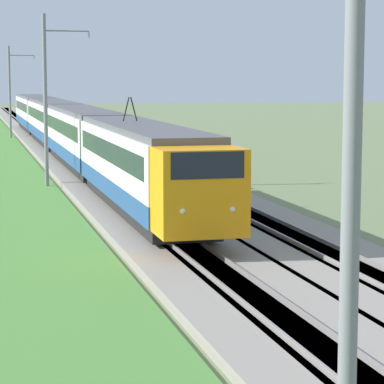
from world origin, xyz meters
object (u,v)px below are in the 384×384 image
object	(u,v)px
catenary_mast_near	(355,213)
catenary_mast_far	(10,91)
passenger_train	(66,126)
catenary_mast_mid	(46,99)

from	to	relation	value
catenary_mast_near	catenary_mast_far	bearing A→B (deg)	0.00
passenger_train	catenary_mast_near	distance (m)	58.06
passenger_train	catenary_mast_mid	size ratio (longest dim) A/B	8.62
catenary_mast_mid	catenary_mast_far	size ratio (longest dim) A/B	1.04
catenary_mast_near	catenary_mast_far	world-z (taller)	catenary_mast_far
passenger_train	catenary_mast_mid	world-z (taller)	catenary_mast_mid
catenary_mast_near	catenary_mast_far	xyz separation A→B (m)	(80.20, 0.00, 0.14)
catenary_mast_near	catenary_mast_mid	world-z (taller)	catenary_mast_mid
catenary_mast_near	passenger_train	bearing A→B (deg)	-2.88
catenary_mast_mid	catenary_mast_far	world-z (taller)	catenary_mast_mid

